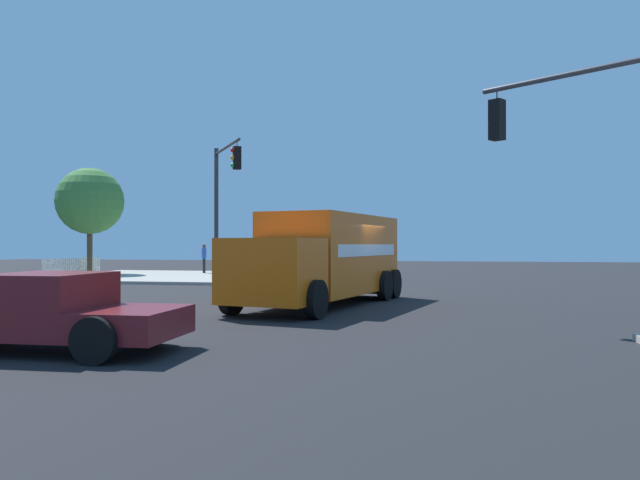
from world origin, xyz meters
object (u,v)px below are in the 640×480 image
pickup_maroon (39,310)px  pedestrian_near_corner (204,256)px  traffic_light_secondary (621,145)px  shade_tree_near (90,201)px  delivery_truck (325,258)px  traffic_light_primary (222,192)px

pickup_maroon → pedestrian_near_corner: pedestrian_near_corner is taller
traffic_light_secondary → shade_tree_near: shade_tree_near is taller
delivery_truck → shade_tree_near: shade_tree_near is taller
traffic_light_secondary → pickup_maroon: traffic_light_secondary is taller
traffic_light_primary → shade_tree_near: bearing=-122.0°
traffic_light_secondary → shade_tree_near: bearing=-129.3°
traffic_light_secondary → pedestrian_near_corner: (-22.06, -17.91, -2.74)m
pickup_maroon → shade_tree_near: size_ratio=0.83×
delivery_truck → pickup_maroon: size_ratio=1.64×
traffic_light_primary → pedestrian_near_corner: size_ratio=3.55×
pickup_maroon → delivery_truck: bearing=159.3°
pickup_maroon → pedestrian_near_corner: 26.74m
pickup_maroon → traffic_light_secondary: bearing=109.0°
pickup_maroon → shade_tree_near: shade_tree_near is taller
delivery_truck → traffic_light_secondary: (5.41, 7.15, 2.43)m
pedestrian_near_corner → shade_tree_near: size_ratio=0.28×
delivery_truck → traffic_light_primary: 10.24m
delivery_truck → traffic_light_secondary: bearing=52.9°
delivery_truck → traffic_light_secondary: size_ratio=1.52×
delivery_truck → pickup_maroon: (9.06, -3.43, -0.75)m
traffic_light_primary → traffic_light_secondary: (13.05, 13.36, -0.38)m
pickup_maroon → shade_tree_near: 27.48m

